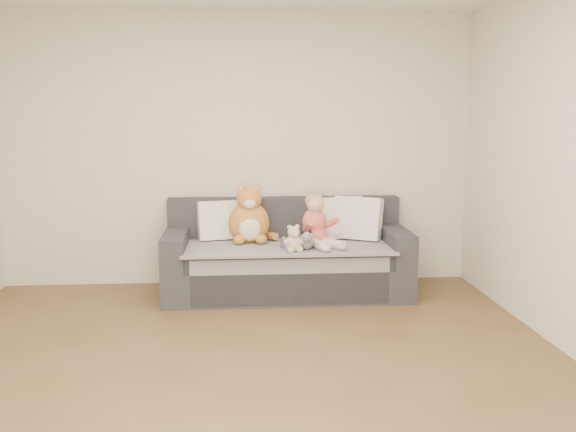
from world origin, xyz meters
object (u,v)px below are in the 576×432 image
object	(u,v)px
sofa	(286,260)
plush_cat	(249,219)
teddy_bear	(294,241)
sippy_cup	(284,241)
toddler	(317,224)

from	to	relation	value
sofa	plush_cat	world-z (taller)	plush_cat
teddy_bear	sippy_cup	xyz separation A→B (m)	(-0.07, 0.17, -0.04)
toddler	plush_cat	xyz separation A→B (m)	(-0.60, 0.23, 0.01)
toddler	sippy_cup	world-z (taller)	toddler
sofa	teddy_bear	distance (m)	0.47
toddler	sippy_cup	distance (m)	0.34
sofa	sippy_cup	world-z (taller)	sofa
teddy_bear	sippy_cup	distance (m)	0.19
toddler	plush_cat	bearing A→B (deg)	134.73
sofa	plush_cat	size ratio (longest dim) A/B	3.81
sofa	toddler	bearing A→B (deg)	-31.23
plush_cat	teddy_bear	xyz separation A→B (m)	(0.37, -0.46, -0.11)
sofa	teddy_bear	bearing A→B (deg)	-85.23
plush_cat	sippy_cup	size ratio (longest dim) A/B	5.49
toddler	teddy_bear	world-z (taller)	toddler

